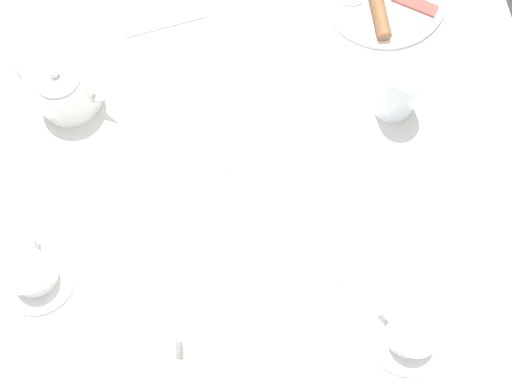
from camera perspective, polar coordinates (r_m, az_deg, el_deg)
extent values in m
plane|color=#333338|center=(1.85, 0.00, -6.93)|extent=(8.00, 8.00, 0.00)
cube|color=silver|center=(1.11, 0.00, -0.51)|extent=(1.09, 1.14, 0.03)
cylinder|color=brown|center=(1.75, 14.52, 14.44)|extent=(0.04, 0.04, 0.74)
cylinder|color=brown|center=(1.72, -20.66, 8.72)|extent=(0.04, 0.04, 0.74)
cylinder|color=brown|center=(1.25, 11.73, 16.23)|extent=(0.10, 0.03, 0.03)
cube|color=#B74C42|center=(1.29, 14.89, 16.98)|extent=(0.08, 0.09, 0.01)
cylinder|color=white|center=(1.18, -17.77, 9.35)|extent=(0.12, 0.12, 0.09)
cylinder|color=white|center=(1.13, -18.52, 10.43)|extent=(0.09, 0.09, 0.01)
sphere|color=white|center=(1.12, -18.72, 10.72)|extent=(0.02, 0.02, 0.02)
cone|color=white|center=(1.14, -14.56, 8.56)|extent=(0.04, 0.06, 0.05)
torus|color=white|center=(1.21, -20.52, 10.14)|extent=(0.05, 0.07, 0.07)
torus|color=white|center=(1.02, -7.85, -15.17)|extent=(0.07, 0.02, 0.07)
cylinder|color=white|center=(1.13, -20.11, -7.49)|extent=(0.14, 0.14, 0.01)
cylinder|color=white|center=(1.10, -20.64, -7.23)|extent=(0.08, 0.08, 0.05)
cylinder|color=olive|center=(1.10, -20.56, -7.26)|extent=(0.07, 0.07, 0.05)
torus|color=white|center=(1.11, -20.51, -5.01)|extent=(0.04, 0.01, 0.04)
cylinder|color=white|center=(1.08, 14.20, -13.06)|extent=(0.14, 0.14, 0.01)
cylinder|color=white|center=(1.05, 14.60, -12.95)|extent=(0.08, 0.08, 0.05)
cylinder|color=olive|center=(1.06, 14.49, -12.98)|extent=(0.07, 0.07, 0.04)
torus|color=white|center=(1.05, 12.62, -11.62)|extent=(0.04, 0.03, 0.04)
cylinder|color=white|center=(1.13, 13.52, 9.48)|extent=(0.08, 0.08, 0.14)
cube|color=silver|center=(1.14, -5.49, 5.38)|extent=(0.16, 0.09, 0.00)
cube|color=silver|center=(1.07, -6.10, -5.57)|extent=(0.21, 0.06, 0.00)
cube|color=silver|center=(1.25, -8.66, 15.48)|extent=(0.03, 0.17, 0.00)
cube|color=silver|center=(1.08, 6.17, -4.08)|extent=(0.18, 0.04, 0.00)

